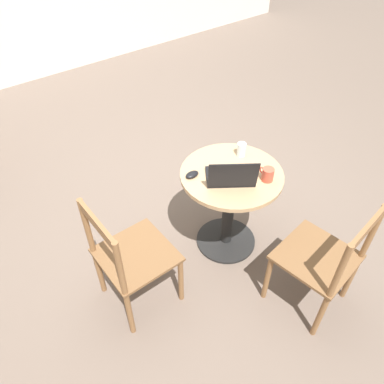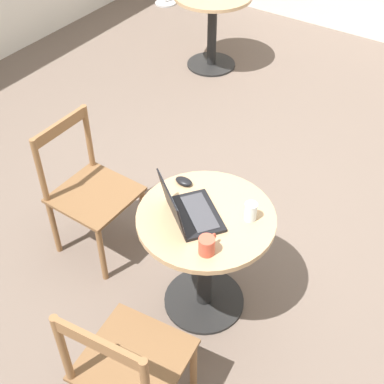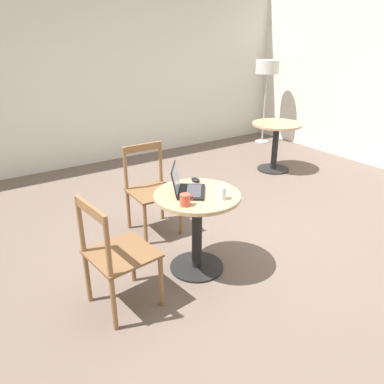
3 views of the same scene
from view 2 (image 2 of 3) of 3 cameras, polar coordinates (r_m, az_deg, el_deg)
name	(u,v)px [view 2 (image 2 of 3)]	position (r m, az deg, el deg)	size (l,w,h in m)	color
ground_plane	(245,236)	(3.57, 5.68, -4.66)	(16.00, 16.00, 0.00)	#66564C
cafe_table_near	(205,244)	(2.83, 1.44, -5.57)	(0.71, 0.71, 0.71)	black
cafe_table_mid	(212,16)	(5.15, 2.19, 18.25)	(0.71, 0.71, 0.71)	black
chair_near_left	(129,367)	(2.49, -6.79, -18.05)	(0.49, 0.49, 0.89)	brown
chair_near_back	(89,191)	(3.26, -10.90, 0.11)	(0.45, 0.45, 0.89)	brown
laptop	(188,211)	(2.64, -0.41, -2.02)	(0.39, 0.41, 0.23)	black
mouse	(184,181)	(2.85, -0.88, 1.15)	(0.06, 0.10, 0.03)	black
mug	(207,245)	(2.48, 1.61, -5.70)	(0.12, 0.08, 0.09)	#C64C38
drinking_glass	(251,212)	(2.65, 6.27, -2.08)	(0.06, 0.06, 0.10)	silver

